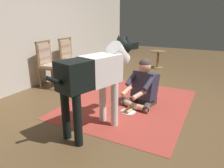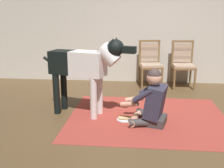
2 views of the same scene
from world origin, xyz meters
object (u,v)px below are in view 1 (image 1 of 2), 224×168
dining_chair_left_of_pair (50,62)px  hot_dog_on_plate (128,111)px  large_dog (98,73)px  round_side_table (158,58)px  dining_chair_right_of_pair (70,57)px  person_sitting_on_floor (143,87)px

dining_chair_left_of_pair → hot_dog_on_plate: bearing=-102.1°
large_dog → round_side_table: large_dog is taller
dining_chair_right_of_pair → round_side_table: (2.06, -1.59, -0.23)m
dining_chair_left_of_pair → dining_chair_right_of_pair: same height
person_sitting_on_floor → hot_dog_on_plate: bearing=165.0°
round_side_table → person_sitting_on_floor: bearing=-169.5°
dining_chair_right_of_pair → round_side_table: bearing=-37.7°
dining_chair_right_of_pair → hot_dog_on_plate: (-1.12, -2.01, -0.52)m
dining_chair_right_of_pair → round_side_table: 2.61m
person_sitting_on_floor → round_side_table: size_ratio=1.58×
hot_dog_on_plate → dining_chair_right_of_pair: bearing=60.9°
person_sitting_on_floor → round_side_table: 2.85m
person_sitting_on_floor → large_dog: 1.13m
hot_dog_on_plate → person_sitting_on_floor: bearing=-15.0°
dining_chair_right_of_pair → large_dog: (-1.75, -1.84, 0.23)m
dining_chair_left_of_pair → person_sitting_on_floor: dining_chair_left_of_pair is taller
dining_chair_left_of_pair → person_sitting_on_floor: (-0.05, -2.11, -0.21)m
dining_chair_right_of_pair → person_sitting_on_floor: bearing=-109.4°
dining_chair_left_of_pair → large_dog: large_dog is taller
dining_chair_left_of_pair → person_sitting_on_floor: 2.12m
dining_chair_left_of_pair → dining_chair_right_of_pair: size_ratio=1.00×
large_dog → round_side_table: (3.81, 0.25, -0.47)m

